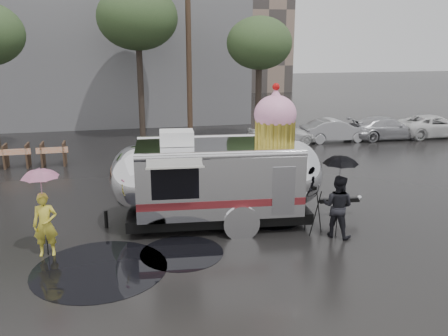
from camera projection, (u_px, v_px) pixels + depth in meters
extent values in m
plane|color=black|center=(172.00, 256.00, 12.04)|extent=(120.00, 120.00, 0.00)
cylinder|color=black|center=(273.00, 221.00, 14.37)|extent=(1.55, 1.55, 0.01)
cylinder|color=black|center=(100.00, 269.00, 11.35)|extent=(3.23, 3.23, 0.01)
cylinder|color=black|center=(182.00, 253.00, 12.21)|extent=(2.15, 2.15, 0.01)
cube|color=#5E5E62|center=(73.00, 20.00, 32.12)|extent=(22.00, 12.00, 13.00)
cylinder|color=#473323|center=(189.00, 55.00, 24.55)|extent=(0.28, 0.28, 9.00)
cylinder|color=#382D26|center=(140.00, 76.00, 25.28)|extent=(0.32, 0.32, 6.75)
ellipsoid|color=#2B4321|center=(137.00, 17.00, 24.48)|extent=(4.20, 4.20, 3.30)
cylinder|color=#382D26|center=(258.00, 90.00, 24.79)|extent=(0.32, 0.32, 5.40)
ellipsoid|color=#2B4321|center=(259.00, 43.00, 24.15)|extent=(3.36, 3.36, 2.64)
cube|color=#473323|center=(6.00, 156.00, 20.12)|extent=(0.08, 0.80, 1.00)
cube|color=#473323|center=(28.00, 155.00, 20.30)|extent=(0.08, 0.80, 1.00)
cube|color=#E5590C|center=(14.00, 152.00, 19.78)|extent=(1.30, 0.04, 0.25)
cube|color=#473323|center=(43.00, 154.00, 20.42)|extent=(0.08, 0.80, 1.00)
cube|color=#473323|center=(65.00, 153.00, 20.60)|extent=(0.08, 0.80, 1.00)
cube|color=#E5590C|center=(52.00, 150.00, 20.09)|extent=(1.30, 0.04, 0.25)
imported|color=silver|center=(282.00, 131.00, 24.58)|extent=(4.00, 1.80, 1.40)
imported|color=#B2B2B7|center=(335.00, 128.00, 25.19)|extent=(4.00, 1.80, 1.40)
imported|color=#B2B2B7|center=(386.00, 126.00, 25.79)|extent=(4.20, 1.80, 1.44)
imported|color=silver|center=(435.00, 123.00, 26.39)|extent=(4.40, 1.90, 1.50)
cube|color=silver|center=(217.00, 175.00, 13.85)|extent=(4.81, 2.79, 1.89)
ellipsoid|color=silver|center=(294.00, 172.00, 14.15)|extent=(1.77, 2.54, 1.89)
ellipsoid|color=silver|center=(137.00, 178.00, 13.56)|extent=(1.77, 2.54, 1.89)
cube|color=black|center=(217.00, 211.00, 14.15)|extent=(5.42, 2.52, 0.32)
cylinder|color=black|center=(241.00, 224.00, 13.18)|extent=(0.75, 0.29, 0.74)
cylinder|color=black|center=(230.00, 198.00, 15.25)|extent=(0.75, 0.29, 0.74)
cylinder|color=silver|center=(242.00, 224.00, 13.02)|extent=(1.02, 0.19, 1.01)
cube|color=black|center=(339.00, 200.00, 14.58)|extent=(1.27, 0.23, 0.13)
sphere|color=silver|center=(359.00, 198.00, 14.65)|extent=(0.18, 0.18, 0.17)
cylinder|color=black|center=(106.00, 219.00, 13.76)|extent=(0.11, 0.11, 0.53)
cube|color=maroon|center=(223.00, 204.00, 12.83)|extent=(4.62, 0.40, 0.21)
cube|color=maroon|center=(213.00, 179.00, 15.13)|extent=(4.62, 0.40, 0.21)
cube|color=black|center=(175.00, 184.00, 12.49)|extent=(1.26, 0.13, 0.84)
cube|color=#A5A39A|center=(175.00, 167.00, 12.10)|extent=(1.51, 0.64, 0.15)
cube|color=silver|center=(284.00, 191.00, 12.94)|extent=(0.63, 0.08, 1.37)
cube|color=white|center=(177.00, 138.00, 13.40)|extent=(1.00, 0.76, 0.40)
cylinder|color=gold|center=(275.00, 131.00, 13.73)|extent=(1.18, 1.18, 0.63)
ellipsoid|color=#FDA5CE|center=(275.00, 114.00, 13.60)|extent=(1.32, 1.32, 1.09)
cone|color=#FDA5CE|center=(276.00, 95.00, 13.45)|extent=(0.57, 0.57, 0.42)
sphere|color=red|center=(276.00, 87.00, 13.39)|extent=(0.23, 0.23, 0.21)
imported|color=gold|center=(45.00, 225.00, 11.90)|extent=(0.60, 0.41, 1.65)
imported|color=#FAA1CD|center=(41.00, 183.00, 11.61)|extent=(1.12, 1.12, 0.76)
cylinder|color=black|center=(45.00, 225.00, 11.90)|extent=(0.02, 0.02, 1.65)
imported|color=black|center=(338.00, 206.00, 13.03)|extent=(0.94, 0.92, 1.76)
imported|color=black|center=(340.00, 169.00, 12.75)|extent=(1.18, 1.18, 0.80)
cylinder|color=black|center=(337.00, 208.00, 13.05)|extent=(0.02, 0.02, 1.65)
cylinder|color=black|center=(319.00, 209.00, 13.46)|extent=(0.14, 0.28, 1.32)
cylinder|color=black|center=(305.00, 210.00, 13.42)|extent=(0.19, 0.26, 1.33)
cylinder|color=black|center=(315.00, 214.00, 13.10)|extent=(0.31, 0.06, 1.32)
cube|color=black|center=(314.00, 188.00, 13.15)|extent=(0.14, 0.13, 0.09)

